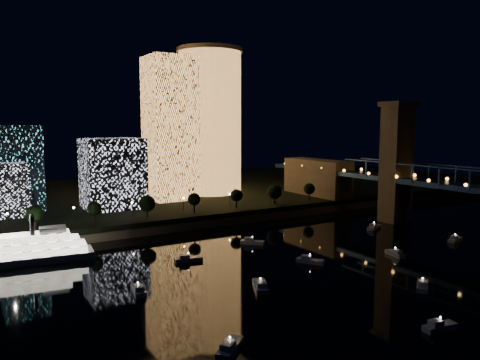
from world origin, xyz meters
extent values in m
plane|color=black|center=(0.00, 0.00, 0.00)|extent=(520.00, 520.00, 0.00)
cube|color=black|center=(0.00, 160.00, 2.50)|extent=(420.00, 160.00, 5.00)
cube|color=#6B5E4C|center=(0.00, 82.00, 1.50)|extent=(420.00, 6.00, 3.00)
cylinder|color=#FFA851|center=(22.48, 135.84, 41.24)|extent=(32.00, 32.00, 72.47)
cylinder|color=#6B5E4C|center=(22.48, 135.84, 78.47)|extent=(34.00, 34.00, 2.00)
cube|color=#FFA851|center=(-3.94, 126.64, 38.70)|extent=(21.18, 21.18, 67.39)
cube|color=white|center=(-34.87, 116.40, 19.95)|extent=(24.30, 20.56, 29.91)
cube|color=#5DEFFF|center=(-69.88, 134.07, 22.67)|extent=(17.67, 22.97, 35.33)
cube|color=#6B5E4C|center=(65.00, 50.00, 24.00)|extent=(11.00, 9.00, 48.00)
cube|color=#6B5E4C|center=(65.00, 50.00, 49.00)|extent=(13.00, 11.00, 2.00)
cube|color=#6B5E4C|center=(65.00, 100.00, 11.50)|extent=(12.00, 40.00, 23.00)
cube|color=#17294B|center=(60.00, 12.00, 21.50)|extent=(0.50, 0.50, 7.00)
cube|color=#17294B|center=(60.00, 36.00, 21.50)|extent=(0.50, 0.50, 7.00)
cube|color=#17294B|center=(60.00, 60.00, 21.50)|extent=(0.50, 0.50, 7.00)
sphere|color=orange|center=(59.50, 45.00, 19.80)|extent=(1.20, 1.20, 1.20)
sphere|color=orange|center=(59.50, 90.00, 19.80)|extent=(1.20, 1.20, 1.20)
cube|color=silver|center=(-79.30, 66.11, 1.13)|extent=(45.89, 15.23, 2.25)
cube|color=white|center=(-79.30, 66.11, 3.28)|extent=(42.06, 13.88, 2.06)
cube|color=white|center=(-79.30, 66.11, 5.35)|extent=(38.23, 12.54, 2.06)
cube|color=white|center=(-79.30, 66.11, 7.41)|extent=(32.53, 10.98, 2.06)
cube|color=silver|center=(-68.12, 64.87, 9.19)|extent=(8.08, 6.42, 1.69)
cylinder|color=black|center=(-73.92, 63.62, 11.26)|extent=(1.31, 1.31, 5.63)
cylinder|color=black|center=(-73.50, 67.35, 11.26)|extent=(1.31, 1.31, 5.63)
cube|color=silver|center=(-28.53, 11.32, 0.60)|extent=(6.80, 9.79, 1.20)
cube|color=silver|center=(-29.14, 10.05, 1.70)|extent=(3.64, 4.03, 1.00)
sphere|color=white|center=(-28.53, 11.32, 2.60)|extent=(0.36, 0.36, 0.36)
cube|color=silver|center=(-11.05, -26.89, 0.60)|extent=(7.61, 3.26, 1.20)
cube|color=silver|center=(-12.15, -26.75, 1.70)|extent=(2.80, 2.22, 1.00)
sphere|color=white|center=(-11.05, -26.89, 2.60)|extent=(0.36, 0.36, 0.36)
cube|color=silver|center=(-34.05, 41.82, 0.60)|extent=(8.59, 4.25, 1.20)
cube|color=silver|center=(-35.26, 42.07, 1.70)|extent=(3.25, 2.68, 1.00)
sphere|color=white|center=(-34.05, 41.82, 2.60)|extent=(0.36, 0.36, 0.36)
cube|color=silver|center=(-55.70, 24.06, 0.60)|extent=(3.64, 8.11, 1.20)
cube|color=silver|center=(-55.87, 22.90, 1.70)|extent=(2.42, 3.01, 1.00)
sphere|color=white|center=(-55.70, 24.06, 2.60)|extent=(0.36, 0.36, 0.36)
cube|color=silver|center=(-4.09, 21.70, 0.60)|extent=(6.72, 8.01, 1.20)
cube|color=silver|center=(-4.79, 22.68, 1.70)|extent=(3.32, 3.49, 1.00)
sphere|color=white|center=(-4.09, 21.70, 2.60)|extent=(0.36, 0.36, 0.36)
cube|color=silver|center=(6.26, -9.43, 0.60)|extent=(8.17, 7.03, 1.20)
cube|color=silver|center=(5.27, -10.17, 1.70)|extent=(3.59, 3.44, 1.00)
sphere|color=white|center=(6.26, -9.43, 2.60)|extent=(0.36, 0.36, 0.36)
cube|color=silver|center=(46.86, 44.28, 0.60)|extent=(8.42, 5.25, 1.20)
cube|color=silver|center=(45.73, 43.86, 1.70)|extent=(3.37, 2.95, 1.00)
sphere|color=white|center=(46.86, 44.28, 2.60)|extent=(0.36, 0.36, 0.36)
cube|color=silver|center=(56.26, 15.72, 0.60)|extent=(7.83, 4.05, 1.20)
cube|color=silver|center=(55.17, 15.46, 1.70)|extent=(3.00, 2.50, 1.00)
sphere|color=white|center=(56.26, 15.72, 2.60)|extent=(0.36, 0.36, 0.36)
cube|color=silver|center=(-51.17, -12.86, 0.60)|extent=(7.95, 7.39, 1.20)
cube|color=silver|center=(-52.10, -13.67, 1.70)|extent=(3.58, 3.51, 1.00)
sphere|color=white|center=(-51.17, -12.86, 2.60)|extent=(0.36, 0.36, 0.36)
cube|color=silver|center=(23.68, 14.04, 0.60)|extent=(3.95, 7.77, 1.20)
cube|color=silver|center=(23.43, 12.95, 1.70)|extent=(2.46, 2.96, 1.00)
sphere|color=white|center=(23.68, 14.04, 2.60)|extent=(0.36, 0.36, 0.36)
cube|color=silver|center=(-6.64, 49.27, 0.60)|extent=(7.41, 7.51, 1.20)
cube|color=silver|center=(-7.48, 50.13, 1.70)|extent=(3.44, 3.45, 1.00)
sphere|color=white|center=(-6.64, 49.27, 2.60)|extent=(0.36, 0.36, 0.36)
cylinder|color=black|center=(-70.00, 88.00, 7.00)|extent=(0.70, 0.70, 4.00)
sphere|color=black|center=(-70.00, 88.00, 10.50)|extent=(5.64, 5.64, 5.64)
cylinder|color=black|center=(-50.00, 88.00, 7.00)|extent=(0.70, 0.70, 4.00)
sphere|color=black|center=(-50.00, 88.00, 10.50)|extent=(5.10, 5.10, 5.10)
cylinder|color=black|center=(-30.00, 88.00, 7.00)|extent=(0.70, 0.70, 4.00)
sphere|color=black|center=(-30.00, 88.00, 10.50)|extent=(6.38, 6.38, 6.38)
cylinder|color=black|center=(-10.00, 88.00, 7.00)|extent=(0.70, 0.70, 4.00)
sphere|color=black|center=(-10.00, 88.00, 10.50)|extent=(5.18, 5.18, 5.18)
cylinder|color=black|center=(10.00, 88.00, 7.00)|extent=(0.70, 0.70, 4.00)
sphere|color=black|center=(10.00, 88.00, 10.50)|extent=(5.38, 5.38, 5.38)
cylinder|color=black|center=(30.00, 88.00, 7.00)|extent=(0.70, 0.70, 4.00)
sphere|color=black|center=(30.00, 88.00, 10.50)|extent=(6.67, 6.67, 6.67)
cylinder|color=black|center=(50.00, 88.00, 7.00)|extent=(0.70, 0.70, 4.00)
sphere|color=black|center=(50.00, 88.00, 10.50)|extent=(5.34, 5.34, 5.34)
cylinder|color=black|center=(-78.00, 94.00, 7.50)|extent=(0.24, 0.24, 5.00)
sphere|color=#FFCC7F|center=(-78.00, 94.00, 10.30)|extent=(0.70, 0.70, 0.70)
cylinder|color=black|center=(-56.00, 94.00, 7.50)|extent=(0.24, 0.24, 5.00)
sphere|color=#FFCC7F|center=(-56.00, 94.00, 10.30)|extent=(0.70, 0.70, 0.70)
cylinder|color=black|center=(-34.00, 94.00, 7.50)|extent=(0.24, 0.24, 5.00)
sphere|color=#FFCC7F|center=(-34.00, 94.00, 10.30)|extent=(0.70, 0.70, 0.70)
cylinder|color=black|center=(-12.00, 94.00, 7.50)|extent=(0.24, 0.24, 5.00)
sphere|color=#FFCC7F|center=(-12.00, 94.00, 10.30)|extent=(0.70, 0.70, 0.70)
cylinder|color=black|center=(10.00, 94.00, 7.50)|extent=(0.24, 0.24, 5.00)
sphere|color=#FFCC7F|center=(10.00, 94.00, 10.30)|extent=(0.70, 0.70, 0.70)
cylinder|color=black|center=(32.00, 94.00, 7.50)|extent=(0.24, 0.24, 5.00)
sphere|color=#FFCC7F|center=(32.00, 94.00, 10.30)|extent=(0.70, 0.70, 0.70)
camera|label=1|loc=(-91.00, -82.41, 40.62)|focal=35.00mm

